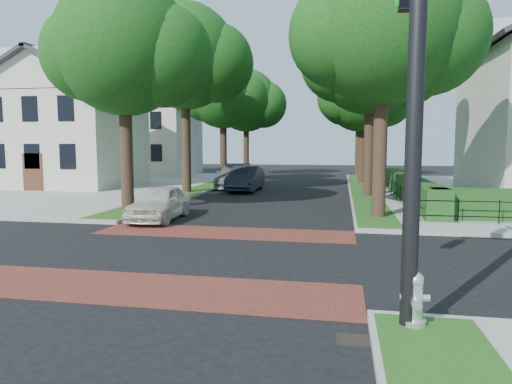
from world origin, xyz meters
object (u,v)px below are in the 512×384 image
Objects in this scene: fire_hydrant at (415,299)px; parked_car_rear at (234,176)px; parked_car_middle at (246,179)px; traffic_signal at (401,39)px; parked_car_front at (159,203)px.

parked_car_rear is at bearing 118.57° from fire_hydrant.
parked_car_middle reaches higher than fire_hydrant.
parked_car_front is at bearing 129.92° from traffic_signal.
parked_car_front is at bearing 139.16° from fire_hydrant.
traffic_signal is at bearing -71.83° from parked_car_middle.
parked_car_middle is 0.85× the size of parked_car_rear.
parked_car_rear is (-0.28, 14.40, 0.15)m from parked_car_front.
traffic_signal is at bearing -78.75° from parked_car_rear.
parked_car_rear is at bearing 88.70° from parked_car_front.
parked_car_front is at bearing -96.98° from parked_car_rear.
parked_car_rear is (-1.30, 2.19, 0.03)m from parked_car_middle.
parked_car_front is at bearing -94.71° from parked_car_middle.
parked_car_rear reaches higher than fire_hydrant.
parked_car_middle is at bearing 82.81° from parked_car_front.
parked_car_rear is (-8.49, 24.21, -3.85)m from traffic_signal.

